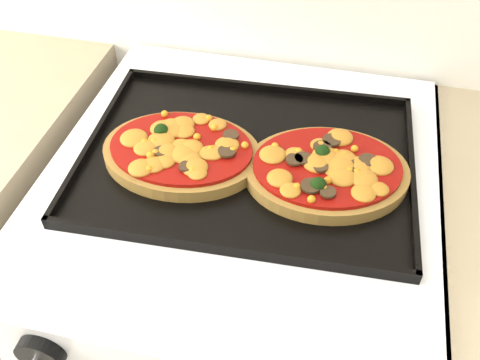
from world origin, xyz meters
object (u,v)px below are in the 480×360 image
(pizza_left, at_px, (181,151))
(pizza_right, at_px, (327,169))
(baking_tray, at_px, (247,157))
(stove, at_px, (242,319))

(pizza_left, relative_size, pizza_right, 1.01)
(baking_tray, bearing_deg, pizza_left, -167.29)
(baking_tray, relative_size, pizza_right, 2.08)
(pizza_right, bearing_deg, baking_tray, 171.95)
(stove, relative_size, pizza_left, 3.81)
(stove, height_order, baking_tray, baking_tray)
(stove, bearing_deg, pizza_right, -4.89)
(stove, distance_m, baking_tray, 0.47)
(baking_tray, relative_size, pizza_left, 2.07)
(stove, xyz_separation_m, pizza_right, (0.13, -0.01, 0.48))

